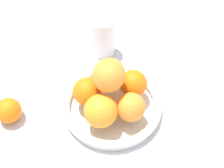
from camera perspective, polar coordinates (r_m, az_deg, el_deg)
name	(u,v)px	position (r m, az deg, el deg)	size (l,w,h in m)	color
ground_plane	(112,109)	(0.81, 0.00, -4.63)	(4.00, 4.00, 0.00)	silver
fruit_bowl	(112,105)	(0.80, 0.00, -3.93)	(0.26, 0.26, 0.03)	silver
orange_pile	(111,90)	(0.75, -0.22, -1.07)	(0.19, 0.19, 0.14)	orange
stray_orange	(9,111)	(0.81, -18.39, -4.64)	(0.06, 0.06, 0.06)	orange
drinking_glass	(103,36)	(0.92, -1.70, 8.79)	(0.07, 0.07, 0.12)	white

